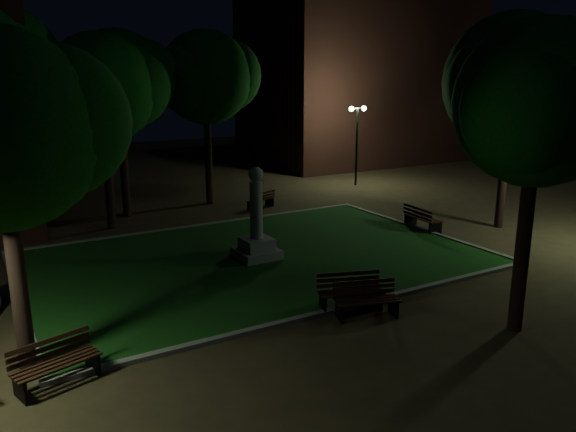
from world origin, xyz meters
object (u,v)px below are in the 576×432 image
bench_near_left (350,292)px  bench_near_right (366,301)px  bench_far_side (262,200)px  bench_west_near (55,364)px  bench_right_side (422,219)px  monument (257,233)px

bench_near_left → bench_near_right: (0.05, -0.65, -0.02)m
bench_near_left → bench_far_side: (3.53, 11.95, -0.07)m
bench_near_right → bench_west_near: 7.70m
bench_near_left → bench_west_near: 7.63m
bench_near_left → bench_near_right: 0.65m
bench_near_left → bench_right_side: bearing=53.7°
bench_west_near → bench_near_left: bearing=-15.4°
bench_right_side → bench_west_near: bearing=113.6°
bench_right_side → bench_far_side: size_ratio=1.17×
bench_near_right → bench_right_side: size_ratio=0.98×
bench_west_near → monument: bearing=19.0°
bench_near_right → bench_west_near: bearing=-165.2°
monument → bench_near_left: 5.11m
bench_near_right → bench_far_side: 13.07m
bench_west_near → bench_far_side: bench_west_near is taller
bench_far_side → bench_west_near: bearing=26.3°
bench_near_left → bench_west_near: size_ratio=1.03×
bench_near_right → bench_far_side: (3.47, 12.60, -0.06)m
bench_near_left → monument: bearing=112.5°
bench_west_near → bench_far_side: 16.43m
bench_far_side → monument: bearing=40.1°
bench_near_left → bench_near_right: size_ratio=1.04×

